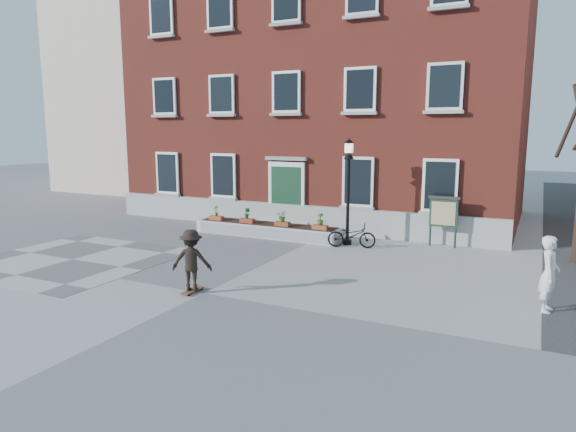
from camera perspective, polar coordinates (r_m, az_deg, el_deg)
The scene contains 10 objects.
ground at distance 13.85m, azimuth -9.32°, elevation -8.47°, with size 100.00×100.00×0.00m, color #969598.
checker_patch at distance 18.52m, azimuth -22.81°, elevation -4.47°, with size 6.00×6.00×0.01m, color #5B5B5E.
distant_building at distance 40.10m, azimuth -14.06°, elevation 12.51°, with size 10.00×12.00×13.00m, color beige.
bicycle at distance 18.84m, azimuth 7.07°, elevation -2.14°, with size 0.61×1.74×0.92m, color black.
bystander at distance 13.59m, azimuth 27.04°, elevation -5.76°, with size 0.67×0.44×1.83m, color white.
brick_building at distance 26.57m, azimuth 4.84°, elevation 13.96°, with size 18.40×10.85×12.60m.
planter_assembly at distance 20.70m, azimuth -2.28°, elevation -1.44°, with size 6.20×1.12×1.15m.
lamp_post at distance 18.99m, azimuth 6.73°, elevation 4.32°, with size 0.40×0.40×3.93m.
notice_board at distance 19.50m, azimuth 16.90°, elevation 0.32°, with size 1.10×0.16×1.87m.
skateboarder at distance 13.72m, azimuth -10.67°, elevation -4.85°, with size 1.20×0.97×1.70m.
Camera 1 is at (7.74, -10.66, 4.27)m, focal length 32.00 mm.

